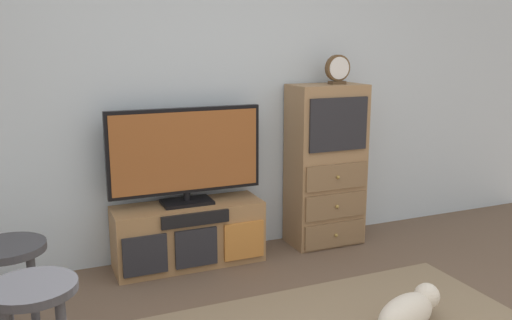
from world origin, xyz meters
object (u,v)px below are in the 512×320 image
Objects in this scene: dog at (409,312)px; desk_clock at (338,70)px; bar_stool_far at (10,283)px; media_console at (189,234)px; side_cabinet at (326,166)px; television at (186,153)px.

desk_clock is at bearing 76.21° from dog.
media_console is at bearing 43.64° from bar_stool_far.
side_cabinet is 2.54m from bar_stool_far.
side_cabinet is 0.76m from desk_clock.
media_console is at bearing -179.49° from side_cabinet.
television is at bearing 90.00° from media_console.
dog is at bearing -58.54° from television.
side_cabinet is 5.72× the size of desk_clock.
side_cabinet is at bearing 79.17° from dog.
media_console is at bearing 121.89° from dog.
media_console is at bearing -90.00° from television.
dog is (0.87, -1.40, -0.11)m from media_console.
television reaches higher than media_console.
television reaches higher than dog.
television is at bearing 179.31° from side_cabinet.
desk_clock is at bearing -0.22° from media_console.
bar_stool_far is (-2.29, -1.10, -0.11)m from side_cabinet.
desk_clock reaches higher than dog.
bar_stool_far is at bearing -154.24° from side_cabinet.
desk_clock is at bearing -1.35° from television.
side_cabinet reaches higher than bar_stool_far.
bar_stool_far is at bearing -135.75° from television.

